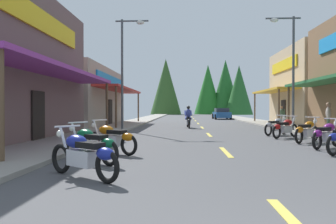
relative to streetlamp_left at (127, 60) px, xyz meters
name	(u,v)px	position (x,y,z in m)	size (l,w,h in m)	color
ground	(198,124)	(4.82, 9.70, -4.43)	(9.39, 84.94, 0.10)	#4C4C4F
sidewalk_left	(132,123)	(-1.19, 9.70, -4.32)	(2.63, 84.94, 0.12)	gray
sidewalk_right	(265,123)	(10.83, 9.70, -4.32)	(2.63, 84.94, 0.12)	gray
centerline_dashes	(197,122)	(4.82, 13.06, -4.37)	(0.16, 59.96, 0.01)	#E0C64C
storefront_left_far	(70,97)	(-5.78, 6.33, -2.07)	(8.43, 11.94, 4.61)	gray
storefront_right_far	(319,86)	(15.14, 8.53, -1.12)	(7.86, 9.33, 6.51)	tan
streetlamp_left	(127,60)	(0.00, 0.00, 0.00)	(2.02, 0.30, 6.83)	#474C51
streetlamp_right	(289,58)	(9.64, -0.41, -0.04)	(2.02, 0.30, 6.76)	#474C51
motorcycle_parked_right_2	(326,134)	(8.47, -8.07, -3.89)	(1.62, 1.55, 1.04)	black
motorcycle_parked_right_3	(307,131)	(8.49, -6.25, -3.89)	(1.56, 1.61, 1.04)	black
motorcycle_parked_right_4	(285,128)	(8.25, -4.27, -3.89)	(1.66, 1.50, 1.04)	black
motorcycle_parked_right_5	(276,126)	(8.27, -2.72, -3.89)	(1.63, 1.54, 1.04)	black
motorcycle_parked_left_0	(83,154)	(1.48, -13.21, -3.89)	(1.79, 1.34, 1.04)	black
motorcycle_parked_left_1	(91,144)	(1.11, -11.45, -3.89)	(1.78, 1.35, 1.04)	black
motorcycle_parked_left_2	(112,138)	(1.27, -9.79, -3.89)	(1.85, 1.25, 1.04)	black
rider_cruising_lead	(188,119)	(3.83, 3.03, -3.72)	(0.60, 2.14, 1.57)	black
pedestrian_by_shop	(328,116)	(10.97, -2.58, -3.39)	(0.39, 0.52, 1.69)	#3F593F
pedestrian_waiting	(282,115)	(11.13, 5.81, -3.49)	(0.44, 0.44, 1.55)	#B2A599
parked_car_curbside	(222,114)	(8.32, 21.23, -3.69)	(2.13, 4.33, 1.40)	#1E4C8C
treeline_backdrop	(206,88)	(8.64, 53.01, 1.56)	(22.33, 11.24, 12.48)	#216A23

